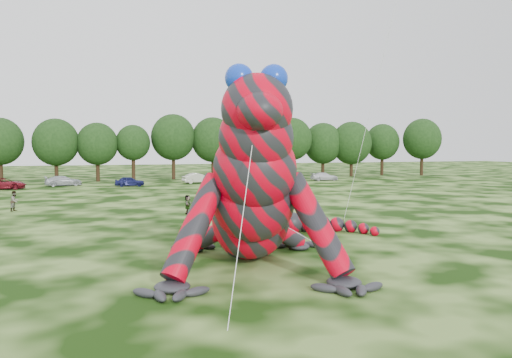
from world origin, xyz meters
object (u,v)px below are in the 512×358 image
object	(u,v)px
tree_17	(422,147)
car_6	(249,178)
tree_11	(213,148)
tree_16	(382,150)
tree_8	(97,152)
spectator_3	(248,187)
tree_9	(133,153)
car_3	(63,181)
tree_12	(250,151)
car_4	(130,181)
car_2	(4,184)
tree_14	(323,150)
car_7	(324,177)
tree_10	(173,147)
inflatable_gecko	(248,168)
tree_13	(292,148)
car_5	(198,178)
tree_15	(351,149)
tree_6	(0,151)
spectator_5	(188,204)
tree_7	(56,150)
spectator_1	(15,201)
spectator_2	(262,188)

from	to	relation	value
tree_17	car_6	xyz separation A→B (m)	(-34.59, -8.30, -4.51)
tree_11	tree_16	size ratio (longest dim) A/B	1.07
tree_8	spectator_3	bearing A→B (deg)	-54.55
tree_8	tree_16	world-z (taller)	tree_16
tree_9	car_3	xyz separation A→B (m)	(-9.54, -7.65, -3.65)
tree_12	car_4	distance (m)	23.03
car_2	car_4	distance (m)	15.28
tree_12	tree_16	world-z (taller)	tree_16
tree_16	car_3	xyz separation A→B (m)	(-53.92, -9.67, -3.99)
tree_14	car_7	distance (m)	10.66
tree_10	car_6	bearing A→B (deg)	-45.71
inflatable_gecko	tree_17	size ratio (longest dim) A/B	1.74
tree_10	spectator_3	xyz separation A→B (m)	(5.69, -25.90, -4.47)
tree_13	car_7	bearing A→B (deg)	-70.50
tree_8	car_6	xyz separation A→B (m)	(21.57, -8.62, -3.83)
car_5	tree_15	bearing A→B (deg)	-84.73
inflatable_gecko	car_4	world-z (taller)	inflatable_gecko
inflatable_gecko	tree_10	world-z (taller)	tree_10
tree_12	tree_17	size ratio (longest dim) A/B	0.87
tree_10	tree_16	xyz separation A→B (m)	(38.05, 0.79, -0.57)
tree_6	tree_14	bearing A→B (deg)	2.29
tree_6	car_6	size ratio (longest dim) A/B	2.06
inflatable_gecko	car_5	bearing A→B (deg)	94.36
spectator_5	tree_16	bearing A→B (deg)	-25.40
tree_12	spectator_3	size ratio (longest dim) A/B	5.76
tree_10	tree_11	distance (m)	6.40
tree_8	tree_13	distance (m)	31.36
car_5	tree_9	bearing A→B (deg)	37.79
tree_7	spectator_5	xyz separation A→B (m)	(14.17, -38.95, -3.96)
car_3	car_2	bearing A→B (deg)	106.30
tree_16	car_7	xyz separation A→B (m)	(-15.64, -9.80, -4.06)
tree_6	tree_10	world-z (taller)	tree_10
tree_12	spectator_5	bearing A→B (deg)	-111.76
tree_12	car_3	bearing A→B (deg)	-164.24
tree_10	tree_15	xyz separation A→B (m)	(31.08, -0.81, -0.44)
spectator_1	spectator_2	world-z (taller)	spectator_2
tree_6	tree_10	size ratio (longest dim) A/B	0.90
tree_11	spectator_1	bearing A→B (deg)	-124.26
tree_9	tree_12	bearing A→B (deg)	1.19
tree_14	tree_6	bearing A→B (deg)	-177.71
tree_10	spectator_5	world-z (taller)	tree_10
tree_10	tree_13	size ratio (longest dim) A/B	1.04
tree_7	tree_11	world-z (taller)	tree_11
car_3	spectator_3	xyz separation A→B (m)	(21.56, -17.02, 0.09)
tree_14	spectator_5	distance (m)	50.48
car_3	spectator_3	bearing A→B (deg)	-140.04
tree_11	tree_17	xyz separation A→B (m)	(38.16, -1.53, 0.11)
tree_12	spectator_5	xyz separation A→B (m)	(-15.92, -39.88, -3.71)
tree_16	spectator_2	world-z (taller)	tree_16
tree_14	spectator_5	world-z (taller)	tree_14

